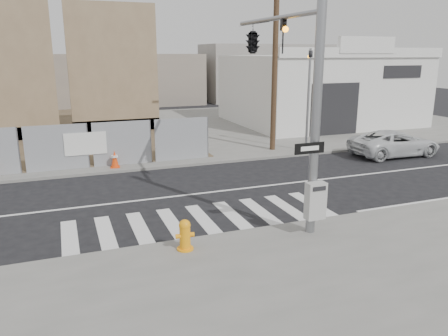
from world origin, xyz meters
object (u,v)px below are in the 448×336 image
object	(u,v)px
signal_pole	(271,63)
traffic_cone_d	(115,159)
auto_shop	(319,89)
fire_hydrant	(185,235)
suv	(395,143)

from	to	relation	value
signal_pole	traffic_cone_d	xyz separation A→B (m)	(-4.32, 6.66, -4.28)
signal_pole	traffic_cone_d	distance (m)	9.01
auto_shop	fire_hydrant	distance (m)	23.37
auto_shop	suv	distance (m)	10.87
signal_pole	traffic_cone_d	world-z (taller)	signal_pole
auto_shop	signal_pole	bearing A→B (deg)	-127.46
signal_pole	auto_shop	distance (m)	19.04
auto_shop	fire_hydrant	xyz separation A→B (m)	(-15.18, -17.65, -2.01)
signal_pole	fire_hydrant	world-z (taller)	signal_pole
suv	signal_pole	bearing A→B (deg)	116.70
fire_hydrant	suv	distance (m)	14.91
signal_pole	fire_hydrant	bearing A→B (deg)	-144.38
traffic_cone_d	auto_shop	bearing A→B (deg)	27.84
traffic_cone_d	signal_pole	bearing A→B (deg)	-57.03
signal_pole	suv	size ratio (longest dim) A/B	1.50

